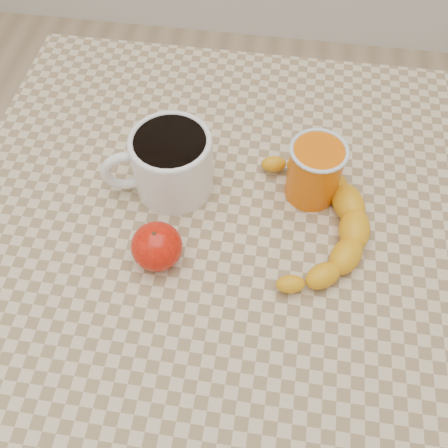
# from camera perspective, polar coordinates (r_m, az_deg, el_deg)

# --- Properties ---
(ground) EXTENTS (3.00, 3.00, 0.00)m
(ground) POSITION_cam_1_polar(r_m,az_deg,el_deg) (1.40, 0.00, -17.74)
(ground) COLOR tan
(ground) RESTS_ON ground
(table) EXTENTS (0.80, 0.80, 0.75)m
(table) POSITION_cam_1_polar(r_m,az_deg,el_deg) (0.78, 0.00, -4.30)
(table) COLOR #C2AE89
(table) RESTS_ON ground
(coffee_mug) EXTENTS (0.17, 0.15, 0.10)m
(coffee_mug) POSITION_cam_1_polar(r_m,az_deg,el_deg) (0.72, -6.20, 7.11)
(coffee_mug) COLOR white
(coffee_mug) RESTS_ON table
(orange_juice_glass) EXTENTS (0.08, 0.08, 0.09)m
(orange_juice_glass) POSITION_cam_1_polar(r_m,az_deg,el_deg) (0.72, 10.32, 6.01)
(orange_juice_glass) COLOR #DB5E06
(orange_juice_glass) RESTS_ON table
(apple) EXTENTS (0.08, 0.08, 0.06)m
(apple) POSITION_cam_1_polar(r_m,az_deg,el_deg) (0.66, -7.69, -2.54)
(apple) COLOR #A40B05
(apple) RESTS_ON table
(banana) EXTENTS (0.20, 0.28, 0.04)m
(banana) POSITION_cam_1_polar(r_m,az_deg,el_deg) (0.70, 10.00, 0.46)
(banana) COLOR #EFA815
(banana) RESTS_ON table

